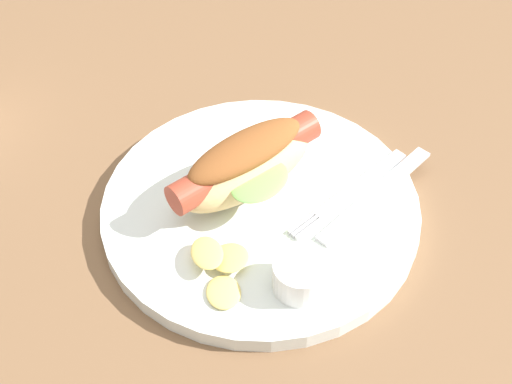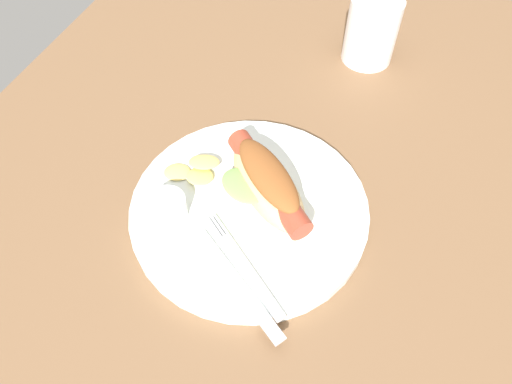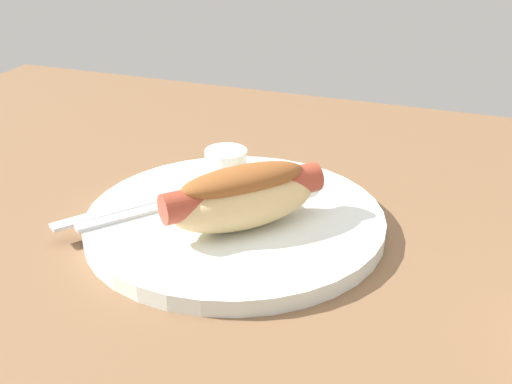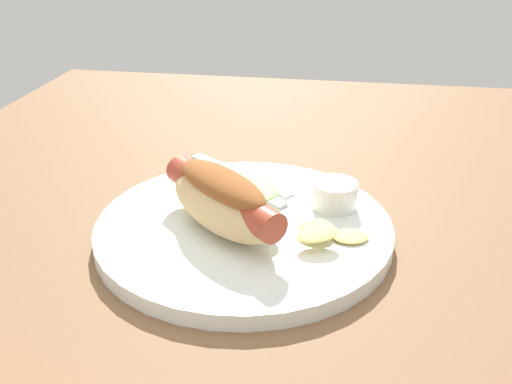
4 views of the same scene
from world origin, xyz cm
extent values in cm
cube|color=brown|center=(0.00, 0.00, -0.90)|extent=(120.00, 90.00, 1.80)
cylinder|color=white|center=(-1.62, 1.23, 0.80)|extent=(29.26, 29.26, 1.60)
ellipsoid|color=#DBB77A|center=(0.31, -0.56, 4.17)|extent=(13.99, 14.46, 5.15)
cylinder|color=#A33D28|center=(0.31, -0.56, 5.07)|extent=(12.84, 13.53, 2.89)
ellipsoid|color=brown|center=(0.31, -0.56, 6.37)|extent=(11.47, 11.90, 2.39)
ellipsoid|color=#7FC65B|center=(-1.61, 1.88, 5.20)|extent=(6.85, 7.41, 0.81)
cylinder|color=white|center=(-6.12, 9.90, 2.99)|extent=(4.66, 4.66, 2.78)
cube|color=silver|center=(-10.61, -2.32, 1.80)|extent=(8.32, 10.07, 0.40)
cube|color=silver|center=(-5.57, 3.32, 1.80)|extent=(2.22, 2.70, 0.40)
cube|color=silver|center=(-5.93, 3.60, 1.80)|extent=(2.22, 2.70, 0.40)
cube|color=silver|center=(-6.28, 3.88, 1.80)|extent=(2.22, 2.70, 0.40)
cube|color=silver|center=(-12.02, -1.20, 1.78)|extent=(10.17, 13.64, 0.36)
ellipsoid|color=#DFC467|center=(-0.26, 11.66, 1.85)|extent=(3.73, 4.12, 0.50)
ellipsoid|color=#DFC467|center=(-0.19, 8.42, 2.33)|extent=(4.58, 4.61, 1.09)
ellipsoid|color=#DFC467|center=(1.90, 8.64, 2.92)|extent=(4.15, 4.74, 1.01)
camera|label=1|loc=(-7.63, 45.97, 51.60)|focal=51.60mm
camera|label=2|loc=(-32.48, -10.60, 48.15)|focal=32.76mm
camera|label=3|loc=(20.42, -52.50, 32.20)|focal=47.18mm
camera|label=4|loc=(46.43, 10.29, 29.35)|focal=39.88mm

